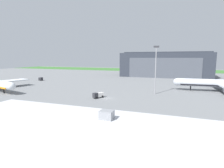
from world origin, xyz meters
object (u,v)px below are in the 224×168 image
object	(u,v)px
pushback_tractor	(41,79)
apron_light_mast	(156,67)
maintenance_hangar	(165,65)
ops_van	(98,95)
airliner_far_left	(223,84)

from	to	relation	value
pushback_tractor	apron_light_mast	distance (m)	87.86
maintenance_hangar	pushback_tractor	bearing A→B (deg)	-142.63
ops_van	pushback_tractor	distance (m)	74.14
apron_light_mast	airliner_far_left	bearing A→B (deg)	27.89
ops_van	apron_light_mast	bearing A→B (deg)	38.12
pushback_tractor	apron_light_mast	world-z (taller)	apron_light_mast
airliner_far_left	maintenance_hangar	bearing A→B (deg)	114.34
ops_van	apron_light_mast	size ratio (longest dim) A/B	0.24
ops_van	pushback_tractor	world-z (taller)	pushback_tractor
apron_light_mast	ops_van	bearing A→B (deg)	-141.88
maintenance_hangar	pushback_tractor	distance (m)	104.75
maintenance_hangar	airliner_far_left	world-z (taller)	maintenance_hangar
maintenance_hangar	ops_van	xyz separation A→B (m)	(-19.69, -102.05, -9.11)
pushback_tractor	apron_light_mast	bearing A→B (deg)	-14.77
maintenance_hangar	ops_van	world-z (taller)	maintenance_hangar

